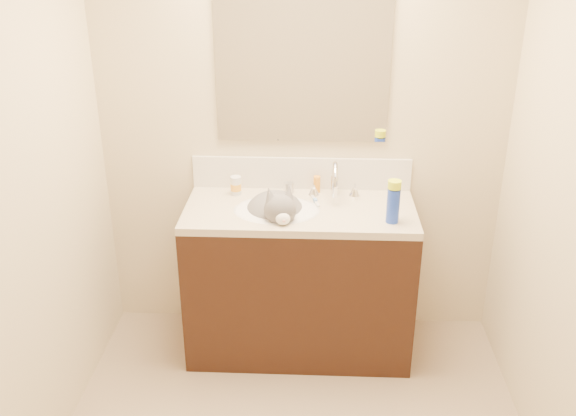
# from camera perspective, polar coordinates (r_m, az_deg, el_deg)

# --- Properties ---
(room_shell) EXTENTS (2.24, 2.54, 2.52)m
(room_shell) POSITION_cam_1_polar(r_m,az_deg,el_deg) (2.19, 0.47, 4.46)
(room_shell) COLOR beige
(room_shell) RESTS_ON ground
(vanity_cabinet) EXTENTS (1.20, 0.55, 0.82)m
(vanity_cabinet) POSITION_cam_1_polar(r_m,az_deg,el_deg) (3.54, 1.01, -6.63)
(vanity_cabinet) COLOR black
(vanity_cabinet) RESTS_ON ground
(counter_slab) EXTENTS (1.20, 0.55, 0.04)m
(counter_slab) POSITION_cam_1_polar(r_m,az_deg,el_deg) (3.34, 1.07, -0.29)
(counter_slab) COLOR #C0B197
(counter_slab) RESTS_ON vanity_cabinet
(basin) EXTENTS (0.45, 0.36, 0.14)m
(basin) POSITION_cam_1_polar(r_m,az_deg,el_deg) (3.34, -1.01, -1.25)
(basin) COLOR white
(basin) RESTS_ON vanity_cabinet
(faucet) EXTENTS (0.28, 0.20, 0.21)m
(faucet) POSITION_cam_1_polar(r_m,az_deg,el_deg) (3.42, 4.16, 2.22)
(faucet) COLOR silver
(faucet) RESTS_ON counter_slab
(cat) EXTENTS (0.41, 0.46, 0.33)m
(cat) POSITION_cam_1_polar(r_m,az_deg,el_deg) (3.32, -1.06, -0.46)
(cat) COLOR #595659
(cat) RESTS_ON basin
(backsplash) EXTENTS (1.20, 0.02, 0.18)m
(backsplash) POSITION_cam_1_polar(r_m,az_deg,el_deg) (3.54, 1.20, 3.11)
(backsplash) COLOR silver
(backsplash) RESTS_ON counter_slab
(mirror) EXTENTS (0.90, 0.02, 0.80)m
(mirror) POSITION_cam_1_polar(r_m,az_deg,el_deg) (3.37, 1.29, 12.51)
(mirror) COLOR white
(mirror) RESTS_ON room_shell
(pill_bottle) EXTENTS (0.07, 0.07, 0.10)m
(pill_bottle) POSITION_cam_1_polar(r_m,az_deg,el_deg) (3.48, -4.66, 2.00)
(pill_bottle) COLOR silver
(pill_bottle) RESTS_ON counter_slab
(pill_label) EXTENTS (0.08, 0.08, 0.04)m
(pill_label) POSITION_cam_1_polar(r_m,az_deg,el_deg) (3.48, -4.65, 1.89)
(pill_label) COLOR gold
(pill_label) RESTS_ON pill_bottle
(silver_jar) EXTENTS (0.05, 0.05, 0.06)m
(silver_jar) POSITION_cam_1_polar(r_m,az_deg,el_deg) (3.50, 0.09, 1.82)
(silver_jar) COLOR #B7B7BC
(silver_jar) RESTS_ON counter_slab
(amber_bottle) EXTENTS (0.04, 0.04, 0.09)m
(amber_bottle) POSITION_cam_1_polar(r_m,az_deg,el_deg) (3.50, 2.58, 2.12)
(amber_bottle) COLOR orange
(amber_bottle) RESTS_ON counter_slab
(toothbrush) EXTENTS (0.05, 0.14, 0.01)m
(toothbrush) POSITION_cam_1_polar(r_m,az_deg,el_deg) (3.40, 2.44, 0.63)
(toothbrush) COLOR silver
(toothbrush) RESTS_ON counter_slab
(toothbrush_head) EXTENTS (0.02, 0.04, 0.02)m
(toothbrush_head) POSITION_cam_1_polar(r_m,az_deg,el_deg) (3.40, 2.44, 0.68)
(toothbrush_head) COLOR #6695DA
(toothbrush_head) RESTS_ON counter_slab
(spray_can) EXTENTS (0.08, 0.08, 0.17)m
(spray_can) POSITION_cam_1_polar(r_m,az_deg,el_deg) (3.18, 9.32, 0.20)
(spray_can) COLOR #1B39BF
(spray_can) RESTS_ON counter_slab
(spray_cap) EXTENTS (0.08, 0.08, 0.04)m
(spray_cap) POSITION_cam_1_polar(r_m,az_deg,el_deg) (3.14, 9.46, 2.07)
(spray_cap) COLOR #CCE418
(spray_cap) RESTS_ON spray_can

